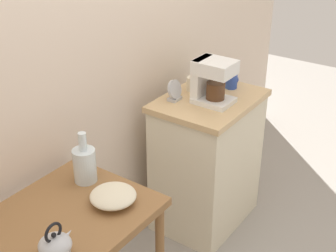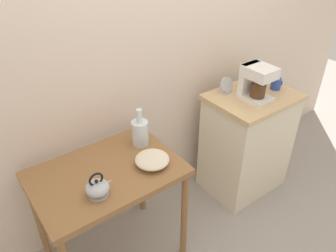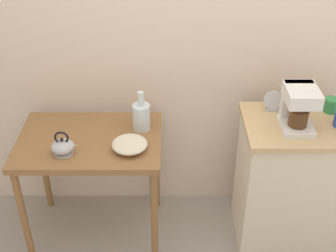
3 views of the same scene
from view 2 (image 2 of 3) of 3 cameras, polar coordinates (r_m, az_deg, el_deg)
The scene contains 12 objects.
ground_plane at distance 2.82m, azimuth 3.27°, elevation -14.13°, with size 8.00×8.00×0.00m, color gray.
back_wall at distance 2.38m, azimuth 0.25°, elevation 16.78°, with size 4.40×0.10×2.80m, color beige.
wooden_table at distance 2.07m, azimuth -10.33°, elevation -9.80°, with size 0.87×0.60×0.78m.
kitchen_counter at distance 2.84m, azimuth 13.31°, elevation -2.76°, with size 0.67×0.51×0.89m.
bowl_stoneware at distance 1.99m, azimuth -2.74°, elevation -5.80°, with size 0.21×0.21×0.07m.
teakettle at distance 1.83m, azimuth -11.99°, elevation -10.36°, with size 0.16×0.13×0.15m.
glass_carafe_vase at distance 2.14m, azimuth -4.83°, elevation -1.02°, with size 0.11×0.11×0.26m.
coffee_maker at distance 2.50m, azimuth 14.84°, elevation 7.49°, with size 0.18×0.22×0.26m.
mug_blue at distance 2.73m, azimuth 18.09°, elevation 6.95°, with size 0.08×0.08×0.09m.
mug_tall_green at distance 2.82m, azimuth 15.39°, elevation 8.17°, with size 0.09×0.09×0.09m.
mug_small_cream at distance 2.70m, azimuth 12.84°, elevation 7.45°, with size 0.08×0.07×0.09m.
table_clock at distance 2.57m, azimuth 10.00°, elevation 6.77°, with size 0.11×0.06×0.13m.
Camera 2 is at (-1.26, -1.45, 2.06)m, focal length 35.45 mm.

